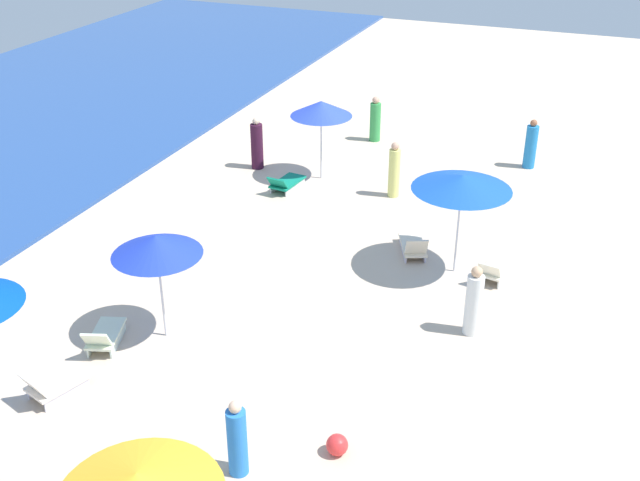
{
  "coord_description": "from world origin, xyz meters",
  "views": [
    {
      "loc": [
        -15.67,
        0.97,
        9.84
      ],
      "look_at": [
        0.35,
        7.33,
        0.81
      ],
      "focal_mm": 43.71,
      "sensor_mm": 36.0,
      "label": 1
    }
  ],
  "objects_px": {
    "lounge_chair_1_0": "(286,183)",
    "beachgoer_4": "(394,171)",
    "umbrella_1": "(321,109)",
    "beachgoer_1": "(237,440)",
    "lounge_chair_0_0": "(413,246)",
    "beachgoer_2": "(531,146)",
    "beachgoer_3": "(257,145)",
    "lounge_chair_0_1": "(496,269)",
    "beachgoer_5": "(375,120)",
    "umbrella_0": "(462,182)",
    "umbrella_4": "(156,245)",
    "lounge_chair_3_1": "(53,385)",
    "beachgoer_0": "(474,303)",
    "lounge_chair_4_0": "(104,336)",
    "beach_ball_0": "(337,445)"
  },
  "relations": [
    {
      "from": "lounge_chair_0_1",
      "to": "umbrella_4",
      "type": "relative_size",
      "value": 0.6
    },
    {
      "from": "umbrella_0",
      "to": "beachgoer_3",
      "type": "distance_m",
      "value": 8.93
    },
    {
      "from": "lounge_chair_1_0",
      "to": "beachgoer_5",
      "type": "xyz_separation_m",
      "value": [
        5.2,
        -1.2,
        0.52
      ]
    },
    {
      "from": "umbrella_1",
      "to": "beachgoer_1",
      "type": "relative_size",
      "value": 1.67
    },
    {
      "from": "umbrella_1",
      "to": "umbrella_4",
      "type": "height_order",
      "value": "umbrella_1"
    },
    {
      "from": "umbrella_0",
      "to": "lounge_chair_1_0",
      "type": "relative_size",
      "value": 1.79
    },
    {
      "from": "umbrella_1",
      "to": "lounge_chair_1_0",
      "type": "relative_size",
      "value": 1.75
    },
    {
      "from": "lounge_chair_4_0",
      "to": "beachgoer_0",
      "type": "xyz_separation_m",
      "value": [
        3.44,
        -7.23,
        0.51
      ]
    },
    {
      "from": "lounge_chair_1_0",
      "to": "beachgoer_4",
      "type": "height_order",
      "value": "beachgoer_4"
    },
    {
      "from": "lounge_chair_4_0",
      "to": "beachgoer_5",
      "type": "bearing_deg",
      "value": -114.71
    },
    {
      "from": "lounge_chair_0_0",
      "to": "beachgoer_2",
      "type": "bearing_deg",
      "value": -128.36
    },
    {
      "from": "umbrella_0",
      "to": "beachgoer_1",
      "type": "height_order",
      "value": "umbrella_0"
    },
    {
      "from": "umbrella_4",
      "to": "beachgoer_0",
      "type": "relative_size",
      "value": 1.48
    },
    {
      "from": "umbrella_1",
      "to": "beachgoer_5",
      "type": "height_order",
      "value": "umbrella_1"
    },
    {
      "from": "lounge_chair_0_1",
      "to": "umbrella_1",
      "type": "relative_size",
      "value": 0.58
    },
    {
      "from": "beachgoer_2",
      "to": "beachgoer_3",
      "type": "relative_size",
      "value": 0.95
    },
    {
      "from": "lounge_chair_3_1",
      "to": "beachgoer_0",
      "type": "xyz_separation_m",
      "value": [
        5.22,
        -7.16,
        0.5
      ]
    },
    {
      "from": "umbrella_1",
      "to": "lounge_chair_4_0",
      "type": "relative_size",
      "value": 1.75
    },
    {
      "from": "lounge_chair_1_0",
      "to": "beachgoer_2",
      "type": "height_order",
      "value": "beachgoer_2"
    },
    {
      "from": "beachgoer_3",
      "to": "beachgoer_1",
      "type": "bearing_deg",
      "value": 154.01
    },
    {
      "from": "lounge_chair_3_1",
      "to": "beachgoer_0",
      "type": "relative_size",
      "value": 0.81
    },
    {
      "from": "umbrella_0",
      "to": "beachgoer_1",
      "type": "relative_size",
      "value": 1.71
    },
    {
      "from": "lounge_chair_0_1",
      "to": "umbrella_1",
      "type": "xyz_separation_m",
      "value": [
        4.31,
        6.38,
        2.06
      ]
    },
    {
      "from": "beachgoer_1",
      "to": "beachgoer_3",
      "type": "distance_m",
      "value": 13.89
    },
    {
      "from": "lounge_chair_0_0",
      "to": "beachgoer_4",
      "type": "bearing_deg",
      "value": -88.52
    },
    {
      "from": "beachgoer_3",
      "to": "umbrella_4",
      "type": "bearing_deg",
      "value": 143.46
    },
    {
      "from": "lounge_chair_3_1",
      "to": "lounge_chair_4_0",
      "type": "distance_m",
      "value": 1.78
    },
    {
      "from": "umbrella_4",
      "to": "lounge_chair_0_0",
      "type": "bearing_deg",
      "value": -35.74
    },
    {
      "from": "beachgoer_0",
      "to": "beachgoer_1",
      "type": "bearing_deg",
      "value": 35.47
    },
    {
      "from": "lounge_chair_4_0",
      "to": "beachgoer_2",
      "type": "bearing_deg",
      "value": -135.86
    },
    {
      "from": "umbrella_1",
      "to": "beachgoer_0",
      "type": "xyz_separation_m",
      "value": [
        -6.92,
        -6.31,
        -1.54
      ]
    },
    {
      "from": "beachgoer_3",
      "to": "beachgoer_0",
      "type": "bearing_deg",
      "value": -179.33
    },
    {
      "from": "lounge_chair_0_1",
      "to": "beachgoer_1",
      "type": "xyz_separation_m",
      "value": [
        -8.32,
        2.92,
        0.45
      ]
    },
    {
      "from": "umbrella_0",
      "to": "beachgoer_1",
      "type": "bearing_deg",
      "value": 167.19
    },
    {
      "from": "lounge_chair_1_0",
      "to": "umbrella_4",
      "type": "xyz_separation_m",
      "value": [
        -8.23,
        -0.75,
        2.03
      ]
    },
    {
      "from": "umbrella_4",
      "to": "lounge_chair_4_0",
      "type": "xyz_separation_m",
      "value": [
        -0.85,
        0.99,
        -1.99
      ]
    },
    {
      "from": "lounge_chair_0_1",
      "to": "beachgoer_3",
      "type": "height_order",
      "value": "beachgoer_3"
    },
    {
      "from": "umbrella_0",
      "to": "umbrella_1",
      "type": "relative_size",
      "value": 1.02
    },
    {
      "from": "lounge_chair_0_1",
      "to": "beachgoer_5",
      "type": "bearing_deg",
      "value": -44.57
    },
    {
      "from": "umbrella_1",
      "to": "beachgoer_2",
      "type": "xyz_separation_m",
      "value": [
        3.39,
        -6.06,
        -1.56
      ]
    },
    {
      "from": "beachgoer_2",
      "to": "beachgoer_3",
      "type": "xyz_separation_m",
      "value": [
        -3.37,
        8.33,
        0.04
      ]
    },
    {
      "from": "beach_ball_0",
      "to": "beachgoer_4",
      "type": "bearing_deg",
      "value": 11.85
    },
    {
      "from": "umbrella_1",
      "to": "beachgoer_2",
      "type": "relative_size",
      "value": 1.55
    },
    {
      "from": "beachgoer_4",
      "to": "beachgoer_1",
      "type": "bearing_deg",
      "value": 11.05
    },
    {
      "from": "umbrella_4",
      "to": "beachgoer_2",
      "type": "bearing_deg",
      "value": -24.91
    },
    {
      "from": "beachgoer_4",
      "to": "lounge_chair_0_1",
      "type": "bearing_deg",
      "value": 51.84
    },
    {
      "from": "beachgoer_1",
      "to": "beachgoer_5",
      "type": "relative_size",
      "value": 0.94
    },
    {
      "from": "lounge_chair_0_1",
      "to": "lounge_chair_3_1",
      "type": "bearing_deg",
      "value": 57.26
    },
    {
      "from": "beachgoer_2",
      "to": "beachgoer_5",
      "type": "bearing_deg",
      "value": -60.12
    },
    {
      "from": "umbrella_0",
      "to": "lounge_chair_0_1",
      "type": "bearing_deg",
      "value": -88.1
    }
  ]
}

